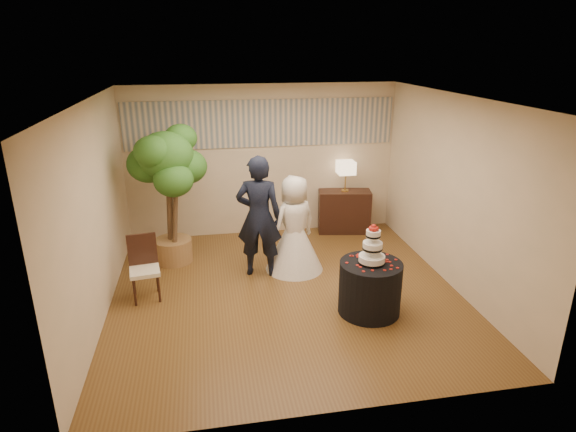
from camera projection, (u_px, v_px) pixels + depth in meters
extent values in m
cube|color=brown|center=(286.00, 292.00, 7.10)|extent=(5.00, 5.00, 0.00)
cube|color=white|center=(286.00, 98.00, 6.15)|extent=(5.00, 5.00, 0.00)
cube|color=beige|center=(263.00, 161.00, 8.94)|extent=(5.00, 0.06, 2.80)
cube|color=beige|center=(334.00, 287.00, 4.31)|extent=(5.00, 0.06, 2.80)
cube|color=beige|center=(96.00, 213.00, 6.21)|extent=(0.06, 5.00, 2.80)
cube|color=beige|center=(454.00, 193.00, 7.04)|extent=(0.06, 5.00, 2.80)
cube|color=#A09C91|center=(262.00, 123.00, 8.68)|extent=(4.90, 0.02, 0.85)
imported|color=black|center=(259.00, 217.00, 7.36)|extent=(0.79, 0.61, 1.92)
imported|color=white|center=(294.00, 224.00, 7.58)|extent=(1.23, 1.23, 1.56)
cylinder|color=black|center=(370.00, 288.00, 6.47)|extent=(0.99, 0.99, 0.73)
cube|color=black|center=(344.00, 211.00, 9.28)|extent=(1.04, 0.60, 0.82)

